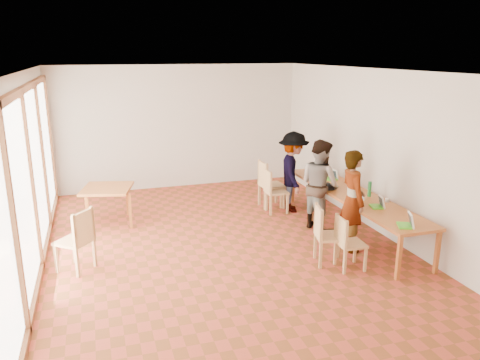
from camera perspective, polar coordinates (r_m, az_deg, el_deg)
The scene contains 25 objects.
ground at distance 8.28m, azimuth -2.18°, elevation -8.05°, with size 8.00×8.00×0.00m, color #AC3F29.
wall_back at distance 11.65m, azimuth -7.51°, elevation 6.42°, with size 6.00×0.10×3.00m, color beige.
wall_front at distance 4.27m, azimuth 12.19°, elevation -9.80°, with size 6.00×0.10×3.00m, color beige.
wall_right at distance 9.05m, azimuth 16.40°, elevation 3.34°, with size 0.10×8.00×3.00m, color beige.
window_wall at distance 7.61m, azimuth -24.32°, elevation 0.38°, with size 0.10×8.00×3.00m, color white.
ceiling at distance 7.60m, azimuth -2.42°, elevation 13.33°, with size 6.00×8.00×0.04m, color white.
communal_table at distance 8.93m, azimuth 13.53°, elevation -1.90°, with size 0.80×4.00×0.75m.
side_table at distance 9.44m, azimuth -15.90°, elevation -1.34°, with size 0.90×0.90×0.75m.
chair_near at distance 7.44m, azimuth 12.78°, elevation -6.83°, with size 0.43×0.43×0.46m.
chair_mid at distance 7.54m, azimuth 10.26°, elevation -5.87°, with size 0.54×0.54×0.51m.
chair_far at distance 9.80m, azimuth 3.91°, elevation -0.79°, with size 0.44×0.44×0.49m.
chair_empty at distance 10.09m, azimuth 3.34°, elevation 0.06°, with size 0.50×0.50×0.55m.
chair_spare at distance 7.57m, azimuth -19.03°, elevation -6.24°, with size 0.65×0.65×0.53m.
person_near at distance 8.10m, azimuth 13.55°, elevation -2.47°, with size 0.63×0.42×1.74m, color gray.
person_mid at distance 8.96m, azimuth 9.71°, elevation -0.55°, with size 0.84×0.65×1.73m, color gray.
person_far at distance 9.88m, azimuth 6.49°, elevation 0.98°, with size 1.10×0.63×1.70m, color gray.
laptop_near at distance 7.48m, azimuth 19.75°, elevation -4.93°, with size 0.31×0.32×0.22m.
laptop_mid at distance 8.24m, azimuth 16.55°, elevation -2.83°, with size 0.26×0.28×0.21m.
laptop_far at distance 9.80m, azimuth 11.11°, elevation 0.42°, with size 0.28×0.30×0.21m.
yellow_mug at distance 9.69m, azimuth 8.87°, elevation 0.30°, with size 0.12×0.12×0.10m, color yellow.
green_bottle at distance 8.78m, azimuth 15.52°, elevation -1.07°, with size 0.07×0.07×0.28m, color #1C6227.
clear_glass at distance 8.56m, azimuth 14.77°, elevation -2.09°, with size 0.07×0.07×0.09m, color silver.
condiment_cup at distance 8.58m, azimuth 17.52°, elevation -2.38°, with size 0.08×0.08×0.06m, color white.
pink_phone at distance 10.34m, azimuth 8.60°, elevation 1.03°, with size 0.05×0.10×0.01m, color #F63959.
black_pouch at distance 9.12m, azimuth 10.61°, elevation -0.78°, with size 0.16×0.26×0.09m, color black.
Camera 1 is at (-1.98, -7.33, 3.30)m, focal length 35.00 mm.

